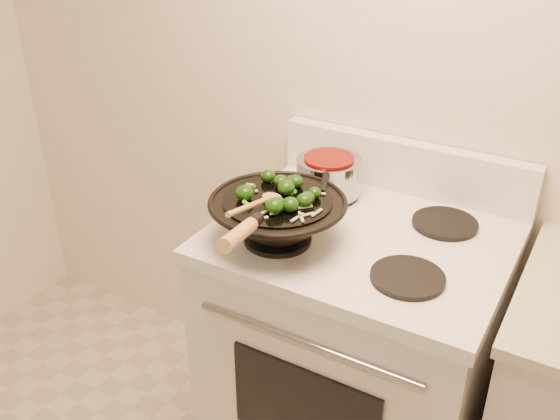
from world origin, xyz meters
The scene contains 5 objects.
stove centered at (-0.07, 1.17, 0.47)m, with size 0.78×0.67×1.08m.
wok centered at (-0.25, 1.02, 0.99)m, with size 0.36×0.59×0.23m.
stirfry centered at (-0.24, 1.03, 1.06)m, with size 0.23×0.25×0.04m.
wooden_spoon centered at (-0.26, 0.95, 1.07)m, with size 0.06×0.24×0.07m.
saucepan centered at (-0.25, 1.32, 0.99)m, with size 0.19×0.30×0.11m.
Camera 1 is at (0.46, -0.20, 1.78)m, focal length 40.00 mm.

